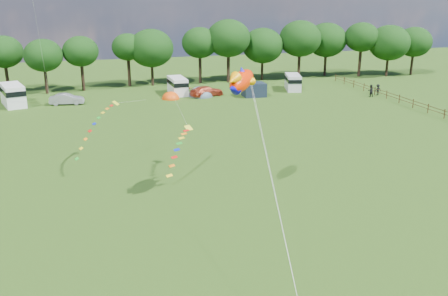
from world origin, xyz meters
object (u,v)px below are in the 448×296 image
object	(u,v)px
campervan_c	(178,85)
walker_a	(370,91)
campervan_b	(13,94)
tent_greyblue	(201,96)
walker_b	(378,90)
car_b	(67,99)
fish_kite	(240,81)
tent_orange	(171,99)
campervan_d	(293,82)
car_c	(207,91)

from	to	relation	value
campervan_c	walker_a	xyz separation A→B (m)	(26.28, -9.60, -0.43)
campervan_b	campervan_c	distance (m)	22.50
tent_greyblue	walker_b	distance (m)	25.92
walker_a	car_b	bearing A→B (deg)	-12.99
tent_greyblue	fish_kite	distance (m)	38.88
campervan_b	campervan_c	world-z (taller)	campervan_b
campervan_c	walker_b	distance (m)	29.39
campervan_b	walker_b	distance (m)	51.06
campervan_b	tent_orange	bearing A→B (deg)	-109.22
car_b	tent_orange	size ratio (longest dim) A/B	1.51
tent_greyblue	fish_kite	bearing A→B (deg)	-99.30
campervan_c	tent_greyblue	xyz separation A→B (m)	(2.98, -2.23, -1.31)
car_b	campervan_d	bearing A→B (deg)	-81.88
car_c	fish_kite	size ratio (longest dim) A/B	1.44
tent_greyblue	campervan_c	bearing A→B (deg)	143.13
tent_orange	tent_greyblue	size ratio (longest dim) A/B	0.68
fish_kite	walker_a	distance (m)	42.77
campervan_c	walker_b	size ratio (longest dim) A/B	3.24
campervan_d	fish_kite	bearing A→B (deg)	167.32
car_b	tent_greyblue	size ratio (longest dim) A/B	1.03
car_c	fish_kite	world-z (taller)	fish_kite
car_c	campervan_b	bearing A→B (deg)	67.78
campervan_d	walker_a	world-z (taller)	campervan_d
walker_a	campervan_b	bearing A→B (deg)	-13.28
campervan_d	tent_orange	world-z (taller)	campervan_d
campervan_d	campervan_b	bearing A→B (deg)	105.83
campervan_b	car_c	bearing A→B (deg)	-107.73
campervan_c	walker_b	bearing A→B (deg)	-109.09
car_b	campervan_d	size ratio (longest dim) A/B	0.81
fish_kite	walker_b	distance (m)	44.69
car_c	campervan_c	size ratio (longest dim) A/B	0.96
campervan_b	campervan_d	bearing A→B (deg)	-105.17
car_b	campervan_b	distance (m)	6.98
campervan_d	walker_b	xyz separation A→B (m)	(10.36, -7.13, -0.48)
tent_greyblue	campervan_d	bearing A→B (deg)	2.74
campervan_d	walker_b	bearing A→B (deg)	-108.48
campervan_c	fish_kite	xyz separation A→B (m)	(-3.14, -39.62, 7.41)
tent_greyblue	fish_kite	size ratio (longest dim) A/B	1.19
car_b	walker_a	bearing A→B (deg)	-93.25
walker_a	walker_b	distance (m)	2.04
walker_b	campervan_b	bearing A→B (deg)	-14.18
campervan_c	fish_kite	size ratio (longest dim) A/B	1.50
walker_b	fish_kite	bearing A→B (deg)	38.76
car_c	tent_orange	size ratio (longest dim) A/B	1.77
tent_orange	walker_a	size ratio (longest dim) A/B	1.54
campervan_b	fish_kite	world-z (taller)	fish_kite
walker_a	campervan_c	bearing A→B (deg)	-23.78
car_c	tent_orange	bearing A→B (deg)	73.59
car_c	campervan_d	distance (m)	14.01
campervan_d	tent_greyblue	bearing A→B (deg)	108.78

